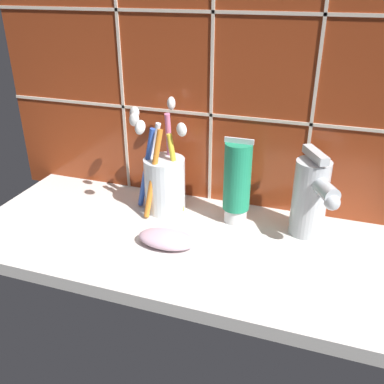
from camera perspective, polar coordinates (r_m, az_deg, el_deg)
name	(u,v)px	position (r cm, az deg, el deg)	size (l,w,h in cm)	color
sink_counter	(174,242)	(66.59, -2.46, -6.64)	(63.95, 28.84, 2.00)	silver
tile_wall_backsplash	(204,79)	(71.10, 1.58, 14.80)	(73.95, 1.72, 45.95)	#933819
toothbrush_cup	(164,180)	(71.25, -3.82, 1.63)	(11.11, 10.05, 18.74)	silver
toothpaste_tube	(237,182)	(67.17, 6.03, 1.37)	(4.48, 4.27, 14.18)	white
sink_faucet	(311,196)	(65.89, 15.63, -0.53)	(6.86, 9.58, 13.50)	silver
soap_bar	(165,238)	(63.59, -3.61, -6.21)	(8.87, 5.07, 2.13)	#DBB2C6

